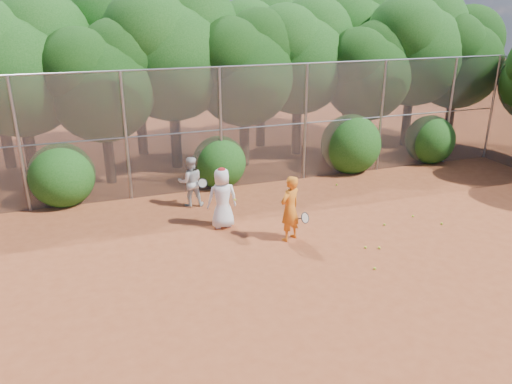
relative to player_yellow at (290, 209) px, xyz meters
name	(u,v)px	position (x,y,z in m)	size (l,w,h in m)	color
ground	(330,265)	(0.37, -1.62, -0.88)	(80.00, 80.00, 0.00)	#974322
fence_back	(247,126)	(0.25, 4.38, 1.17)	(20.05, 0.09, 4.03)	gray
tree_1	(17,60)	(-6.57, 6.92, 3.28)	(4.64, 4.03, 6.35)	black
tree_2	(102,78)	(-4.08, 6.22, 2.70)	(3.99, 3.47, 5.47)	black
tree_3	(172,47)	(-1.56, 7.22, 3.51)	(4.89, 4.26, 6.70)	black
tree_4	(245,65)	(0.93, 6.62, 2.88)	(4.19, 3.64, 5.73)	black
tree_5	(300,52)	(3.43, 7.42, 3.17)	(4.51, 3.92, 6.17)	black
tree_6	(368,68)	(5.92, 6.41, 2.59)	(3.86, 3.36, 5.29)	black
tree_7	(416,44)	(8.43, 7.02, 3.40)	(4.77, 4.14, 6.53)	black
tree_8	(459,55)	(10.43, 6.72, 2.93)	(4.25, 3.70, 5.82)	black
tree_10	(136,37)	(-2.56, 9.43, 3.75)	(5.15, 4.48, 7.06)	black
tree_11	(262,47)	(2.43, 9.02, 3.28)	(4.64, 4.03, 6.35)	black
tree_12	(352,35)	(6.94, 9.62, 3.63)	(5.02, 4.37, 6.88)	black
bush_0	(61,172)	(-5.63, 4.68, 0.12)	(2.00, 2.00, 2.00)	#164812
bush_1	(219,160)	(-0.63, 4.68, 0.02)	(1.80, 1.80, 1.80)	#164812
bush_2	(351,141)	(4.37, 4.68, 0.22)	(2.20, 2.20, 2.20)	#164812
bush_3	(430,137)	(7.87, 4.68, 0.07)	(1.90, 1.90, 1.90)	#164812
player_yellow	(290,209)	(0.00, 0.00, 0.00)	(0.90, 0.66, 1.76)	orange
player_teen	(222,198)	(-1.44, 1.35, -0.02)	(0.84, 0.56, 1.73)	white
player_white	(191,182)	(-1.94, 3.16, -0.10)	(0.86, 0.72, 1.56)	silver
ball_0	(384,225)	(2.86, -0.09, -0.85)	(0.07, 0.07, 0.07)	#B9D627
ball_1	(413,216)	(3.98, 0.16, -0.85)	(0.07, 0.07, 0.07)	#B9D627
ball_2	(375,268)	(1.27, -2.15, -0.85)	(0.07, 0.07, 0.07)	#B9D627
ball_3	(442,224)	(4.42, -0.56, -0.85)	(0.07, 0.07, 0.07)	#B9D627
ball_4	(365,247)	(1.63, -1.13, -0.85)	(0.07, 0.07, 0.07)	#B9D627
ball_5	(337,185)	(3.14, 3.29, -0.85)	(0.07, 0.07, 0.07)	#B9D627
ball_6	(379,248)	(1.95, -1.26, -0.85)	(0.07, 0.07, 0.07)	#B9D627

